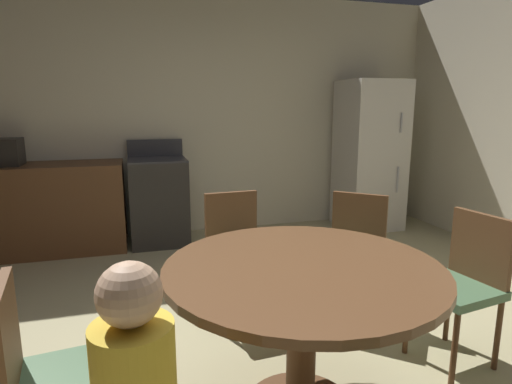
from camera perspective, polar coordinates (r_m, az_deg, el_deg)
name	(u,v)px	position (r m, az deg, el deg)	size (l,w,h in m)	color
ground_plane	(273,383)	(2.53, 2.26, -24.08)	(14.00, 14.00, 0.00)	tan
wall_back	(191,116)	(5.04, -8.66, 10.00)	(6.11, 0.12, 2.70)	beige
kitchen_counter	(21,210)	(4.84, -28.85, -2.13)	(1.98, 0.60, 0.90)	brown
oven_range	(159,200)	(4.72, -12.86, -1.08)	(0.60, 0.60, 1.10)	#2D2B28
refrigerator	(369,155)	(5.34, 14.89, 4.76)	(0.68, 0.68, 1.76)	silver
dining_table	(302,296)	(2.04, 6.21, -13.62)	(1.28, 1.28, 0.76)	brown
chair_east	(464,278)	(2.76, 25.99, -10.33)	(0.46, 0.46, 0.87)	brown
chair_north	(236,247)	(3.02, -2.71, -7.29)	(0.42, 0.42, 0.87)	brown
chair_west	(47,374)	(1.88, -26.11, -20.97)	(0.45, 0.45, 0.87)	brown
chair_northeast	(354,249)	(3.05, 12.98, -7.38)	(0.56, 0.56, 0.87)	brown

